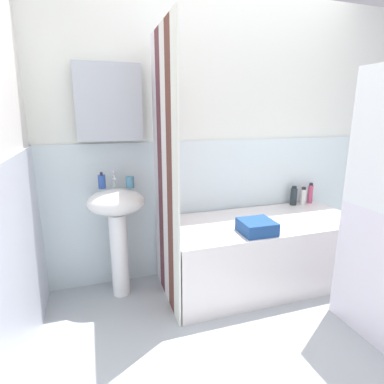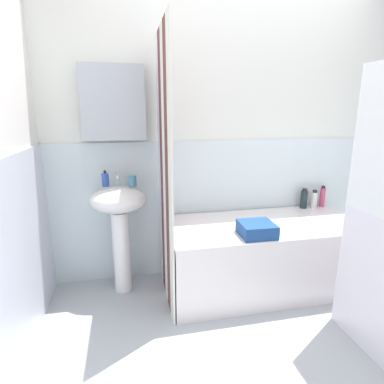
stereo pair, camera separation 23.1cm
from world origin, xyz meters
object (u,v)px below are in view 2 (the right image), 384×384
Objects in this scene: lotion_bottle at (322,197)px; conditioner_bottle at (314,199)px; sink at (120,216)px; toothbrush_cup at (132,181)px; towel_folded at (257,229)px; shampoo_bottle at (304,199)px; soap_dispenser at (105,179)px; bathtub at (265,254)px.

lotion_bottle is 0.10m from conditioner_bottle.
lotion_bottle is at bearing 4.13° from sink.
towel_folded is at bearing -26.54° from toothbrush_cup.
soap_dispenser is at bearing -177.74° from shampoo_bottle.
shampoo_bottle is (1.78, 0.07, -0.28)m from soap_dispenser.
bathtub is 0.71m from shampoo_bottle.
sink reaches higher than shampoo_bottle.
towel_folded is (-0.91, -0.55, -0.05)m from lotion_bottle.
toothbrush_cup is at bearing -10.76° from soap_dispenser.
bathtub is 0.87m from lotion_bottle.
towel_folded is (0.87, -0.43, -0.31)m from toothbrush_cup.
lotion_bottle reaches higher than conditioner_bottle.
conditioner_bottle is at bearing 25.70° from bathtub.
sink is at bearing 171.24° from bathtub.
shampoo_bottle is at bearing 31.02° from bathtub.
sink is 4.30× the size of lotion_bottle.
toothbrush_cup reaches higher than sink.
sink is 0.54× the size of bathtub.
soap_dispenser is at bearing 147.23° from sink.
toothbrush_cup is at bearing -176.75° from conditioner_bottle.
soap_dispenser is 0.08× the size of bathtub.
towel_folded is at bearing -22.84° from sink.
toothbrush_cup is 0.05× the size of bathtub.
towel_folded is at bearing -142.58° from shampoo_bottle.
lotion_bottle reaches higher than bathtub.
conditioner_bottle is at bearing 3.69° from sink.
toothbrush_cup reaches higher than conditioner_bottle.
conditioner_bottle is (0.61, 0.30, 0.36)m from bathtub.
towel_folded is at bearing -148.81° from lotion_bottle.
soap_dispenser is at bearing -178.30° from conditioner_bottle.
soap_dispenser is 1.44m from bathtub.
shampoo_bottle reaches higher than towel_folded.
toothbrush_cup is 0.50× the size of conditioner_bottle.
toothbrush_cup reaches higher than bathtub.
shampoo_bottle is (-0.10, 0.01, 0.01)m from conditioner_bottle.
soap_dispenser reaches higher than shampoo_bottle.
soap_dispenser is 0.69× the size of shampoo_bottle.
sink is 1.89m from lotion_bottle.
sink is 1.69m from shampoo_bottle.
toothbrush_cup is 0.42× the size of lotion_bottle.
sink is at bearing -176.31° from conditioner_bottle.
conditioner_bottle is at bearing -8.25° from shampoo_bottle.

